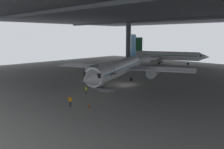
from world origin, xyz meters
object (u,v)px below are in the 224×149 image
(crew_worker_by_stairs, at_px, (86,90))
(traffic_cone_orange, at_px, (89,105))
(airplane_main, at_px, (119,68))
(boarding_stairs, at_px, (105,88))
(airplane_distant, at_px, (165,56))
(crew_worker_near_nose, at_px, (70,101))

(crew_worker_by_stairs, height_order, traffic_cone_orange, crew_worker_by_stairs)
(airplane_main, distance_m, boarding_stairs, 10.08)
(boarding_stairs, relative_size, airplane_distant, 0.15)
(airplane_distant, bearing_deg, airplane_main, -73.37)
(crew_worker_by_stairs, bearing_deg, boarding_stairs, 77.73)
(airplane_main, relative_size, airplane_distant, 1.10)
(traffic_cone_orange, bearing_deg, crew_worker_near_nose, -138.87)
(airplane_main, bearing_deg, crew_worker_near_nose, -68.55)
(airplane_main, relative_size, traffic_cone_orange, 55.54)
(crew_worker_near_nose, bearing_deg, traffic_cone_orange, 41.13)
(crew_worker_near_nose, bearing_deg, boarding_stairs, 107.24)
(crew_worker_near_nose, height_order, traffic_cone_orange, crew_worker_near_nose)
(airplane_main, height_order, boarding_stairs, airplane_main)
(airplane_main, xyz_separation_m, crew_worker_by_stairs, (3.43, -12.73, -2.48))
(airplane_main, bearing_deg, crew_worker_by_stairs, -74.91)
(boarding_stairs, relative_size, crew_worker_by_stairs, 2.91)
(crew_worker_near_nose, height_order, airplane_distant, airplane_distant)
(airplane_main, height_order, crew_worker_by_stairs, airplane_main)
(crew_worker_by_stairs, xyz_separation_m, airplane_distant, (-15.02, 51.51, 2.30))
(crew_worker_near_nose, bearing_deg, crew_worker_by_stairs, 122.19)
(airplane_main, xyz_separation_m, boarding_stairs, (4.30, -8.72, -2.64))
(airplane_distant, bearing_deg, crew_worker_by_stairs, -73.74)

